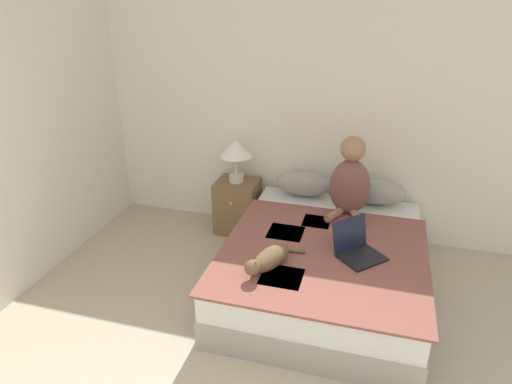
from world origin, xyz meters
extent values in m
cube|color=silver|center=(0.00, 3.18, 1.27)|extent=(5.20, 0.05, 2.55)
cube|color=silver|center=(-2.12, 1.58, 1.27)|extent=(0.05, 4.16, 2.55)
cube|color=#9E998E|center=(0.31, 2.15, 0.12)|extent=(1.53, 1.94, 0.23)
cube|color=silver|center=(0.31, 2.15, 0.34)|extent=(1.51, 1.91, 0.21)
cube|color=brown|center=(0.31, 1.96, 0.46)|extent=(1.58, 1.55, 0.02)
cube|color=#3D4784|center=(0.18, 2.45, 0.46)|extent=(0.24, 0.24, 0.01)
cube|color=#3D4784|center=(-0.04, 2.19, 0.46)|extent=(0.29, 0.27, 0.01)
cube|color=#3D4784|center=(0.07, 1.57, 0.46)|extent=(0.30, 0.27, 0.01)
ellipsoid|color=gray|center=(-0.04, 2.96, 0.59)|extent=(0.55, 0.25, 0.24)
ellipsoid|color=gray|center=(0.65, 2.96, 0.59)|extent=(0.55, 0.25, 0.24)
ellipsoid|color=brown|center=(0.42, 2.69, 0.72)|extent=(0.36, 0.20, 0.52)
sphere|color=#9E7051|center=(0.42, 2.69, 1.08)|extent=(0.22, 0.22, 0.22)
cylinder|color=#9E7051|center=(0.32, 2.57, 0.50)|extent=(0.17, 0.26, 0.07)
cylinder|color=#9E7051|center=(0.52, 2.57, 0.50)|extent=(0.17, 0.26, 0.07)
ellipsoid|color=brown|center=(-0.03, 1.66, 0.54)|extent=(0.30, 0.42, 0.16)
sphere|color=brown|center=(-0.12, 1.47, 0.57)|extent=(0.11, 0.11, 0.11)
cone|color=brown|center=(-0.09, 1.46, 0.61)|extent=(0.05, 0.05, 0.05)
cone|color=brown|center=(-0.15, 1.48, 0.61)|extent=(0.05, 0.05, 0.05)
cylinder|color=brown|center=(0.07, 1.90, 0.48)|extent=(0.22, 0.06, 0.03)
cube|color=black|center=(0.60, 1.96, 0.47)|extent=(0.40, 0.41, 0.02)
cube|color=black|center=(0.49, 2.06, 0.61)|extent=(0.26, 0.27, 0.25)
cube|color=brown|center=(-0.71, 2.92, 0.27)|extent=(0.41, 0.38, 0.55)
sphere|color=tan|center=(-0.71, 2.72, 0.39)|extent=(0.03, 0.03, 0.03)
cylinder|color=beige|center=(-0.71, 2.92, 0.58)|extent=(0.15, 0.15, 0.07)
cylinder|color=beige|center=(-0.71, 2.92, 0.72)|extent=(0.02, 0.02, 0.20)
cone|color=white|center=(-0.71, 2.92, 0.90)|extent=(0.32, 0.32, 0.16)
camera|label=1|loc=(0.63, -1.07, 2.37)|focal=32.00mm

